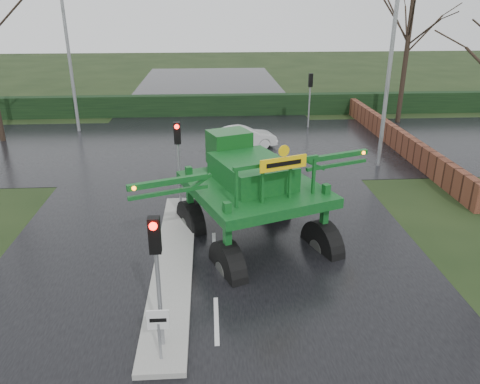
{
  "coord_description": "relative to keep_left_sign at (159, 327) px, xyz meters",
  "views": [
    {
      "loc": [
        -0.05,
        -10.12,
        7.8
      ],
      "look_at": [
        0.89,
        4.03,
        2.0
      ],
      "focal_mm": 35.0,
      "sensor_mm": 36.0,
      "label": 1
    }
  ],
  "objects": [
    {
      "name": "crop_sprayer",
      "position": [
        1.62,
        4.17,
        1.25
      ],
      "size": [
        8.23,
        6.51,
        4.88
      ],
      "rotation": [
        0.0,
        0.0,
        0.36
      ],
      "color": "black",
      "rests_on": "ground"
    },
    {
      "name": "keep_left_sign",
      "position": [
        0.0,
        0.0,
        0.0
      ],
      "size": [
        0.5,
        0.07,
        1.35
      ],
      "color": "gray",
      "rests_on": "ground"
    },
    {
      "name": "traffic_signal_near",
      "position": [
        0.0,
        0.49,
        1.53
      ],
      "size": [
        0.26,
        0.33,
        3.52
      ],
      "color": "gray",
      "rests_on": "ground"
    },
    {
      "name": "road_cross",
      "position": [
        1.3,
        17.5,
        -1.05
      ],
      "size": [
        80.0,
        12.0,
        0.02
      ],
      "primitive_type": "cube",
      "color": "black",
      "rests_on": "ground"
    },
    {
      "name": "street_light_left_far",
      "position": [
        -6.89,
        21.5,
        4.93
      ],
      "size": [
        3.85,
        0.3,
        10.0
      ],
      "color": "gray",
      "rests_on": "ground"
    },
    {
      "name": "tree_right_far",
      "position": [
        14.3,
        22.5,
        5.44
      ],
      "size": [
        7.0,
        7.0,
        12.05
      ],
      "color": "black",
      "rests_on": "ground"
    },
    {
      "name": "median_island",
      "position": [
        0.0,
        4.5,
        -0.97
      ],
      "size": [
        1.2,
        10.0,
        0.16
      ],
      "primitive_type": "cube",
      "color": "gray",
      "rests_on": "ground"
    },
    {
      "name": "traffic_signal_mid",
      "position": [
        0.0,
        8.99,
        1.53
      ],
      "size": [
        0.26,
        0.33,
        3.52
      ],
      "color": "gray",
      "rests_on": "ground"
    },
    {
      "name": "hedge_row",
      "position": [
        1.3,
        25.5,
        -0.31
      ],
      "size": [
        44.0,
        0.9,
        1.5
      ],
      "primitive_type": "cube",
      "color": "black",
      "rests_on": "ground"
    },
    {
      "name": "ground",
      "position": [
        1.3,
        1.5,
        -1.06
      ],
      "size": [
        140.0,
        140.0,
        0.0
      ],
      "primitive_type": "plane",
      "color": "black",
      "rests_on": "ground"
    },
    {
      "name": "street_light_right",
      "position": [
        9.49,
        13.5,
        4.93
      ],
      "size": [
        3.85,
        0.3,
        10.0
      ],
      "color": "gray",
      "rests_on": "ground"
    },
    {
      "name": "brick_wall",
      "position": [
        11.8,
        17.5,
        -0.46
      ],
      "size": [
        0.4,
        20.0,
        1.2
      ],
      "primitive_type": "cube",
      "color": "#592D1E",
      "rests_on": "ground"
    },
    {
      "name": "traffic_signal_far",
      "position": [
        7.8,
        21.51,
        1.53
      ],
      "size": [
        0.26,
        0.33,
        3.52
      ],
      "rotation": [
        0.0,
        0.0,
        3.14
      ],
      "color": "gray",
      "rests_on": "ground"
    },
    {
      "name": "road_main",
      "position": [
        1.3,
        11.5,
        -1.05
      ],
      "size": [
        14.0,
        80.0,
        0.02
      ],
      "primitive_type": "cube",
      "color": "black",
      "rests_on": "ground"
    },
    {
      "name": "white_sedan",
      "position": [
        3.15,
        17.03,
        -1.06
      ],
      "size": [
        3.93,
        2.16,
        1.23
      ],
      "primitive_type": "imported",
      "rotation": [
        0.0,
        0.0,
        1.81
      ],
      "color": "silver",
      "rests_on": "ground"
    }
  ]
}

